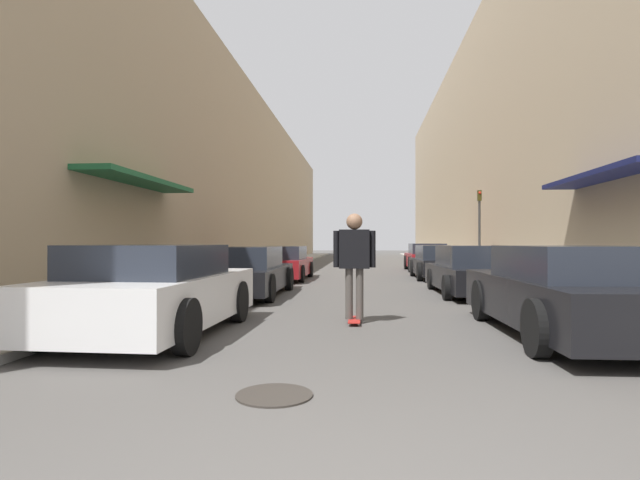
{
  "coord_description": "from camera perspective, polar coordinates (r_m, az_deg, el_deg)",
  "views": [
    {
      "loc": [
        0.05,
        -2.23,
        1.39
      ],
      "look_at": [
        -1.19,
        11.72,
        1.45
      ],
      "focal_mm": 28.0,
      "sensor_mm": 36.0,
      "label": 1
    }
  ],
  "objects": [
    {
      "name": "parked_car_left_1",
      "position": [
        13.16,
        -8.68,
        -3.63
      ],
      "size": [
        2.08,
        4.84,
        1.28
      ],
      "color": "black",
      "rests_on": "ground"
    },
    {
      "name": "traffic_light",
      "position": [
        22.36,
        17.76,
        2.03
      ],
      "size": [
        0.16,
        0.22,
        3.49
      ],
      "color": "#2D2D2D",
      "rests_on": "curb_strip_right"
    },
    {
      "name": "manhole_cover",
      "position": [
        4.74,
        -5.25,
        -17.23
      ],
      "size": [
        0.7,
        0.7,
        0.02
      ],
      "color": "#332D28",
      "rests_on": "ground"
    },
    {
      "name": "parked_car_left_0",
      "position": [
        7.9,
        -18.36,
        -5.54
      ],
      "size": [
        2.07,
        4.24,
        1.35
      ],
      "color": "silver",
      "rests_on": "ground"
    },
    {
      "name": "parked_car_right_0",
      "position": [
        8.21,
        26.47,
        -5.37
      ],
      "size": [
        2.0,
        4.74,
        1.34
      ],
      "color": "black",
      "rests_on": "ground"
    },
    {
      "name": "building_row_right",
      "position": [
        31.13,
        19.76,
        9.51
      ],
      "size": [
        4.9,
        54.9,
        13.33
      ],
      "color": "tan",
      "rests_on": "ground"
    },
    {
      "name": "parked_car_right_3",
      "position": [
        24.9,
        12.07,
        -1.97
      ],
      "size": [
        1.94,
        3.93,
        1.33
      ],
      "color": "maroon",
      "rests_on": "ground"
    },
    {
      "name": "parked_car_right_1",
      "position": [
        13.81,
        16.88,
        -3.46
      ],
      "size": [
        1.86,
        4.57,
        1.3
      ],
      "color": "black",
      "rests_on": "ground"
    },
    {
      "name": "parked_car_left_2",
      "position": [
        18.62,
        -4.26,
        -2.69
      ],
      "size": [
        1.92,
        4.48,
        1.25
      ],
      "color": "maroon",
      "rests_on": "ground"
    },
    {
      "name": "curb_strip_left",
      "position": [
        30.12,
        -4.47,
        -2.79
      ],
      "size": [
        1.8,
        54.9,
        0.12
      ],
      "color": "#A3A099",
      "rests_on": "ground"
    },
    {
      "name": "ground",
      "position": [
        24.23,
        4.95,
        -3.55
      ],
      "size": [
        120.79,
        120.79,
        0.0
      ],
      "primitive_type": "plane",
      "color": "#4C4947"
    },
    {
      "name": "curb_strip_right",
      "position": [
        30.11,
        14.43,
        -2.78
      ],
      "size": [
        1.8,
        54.9,
        0.12
      ],
      "color": "#A3A099",
      "rests_on": "ground"
    },
    {
      "name": "building_row_left",
      "position": [
        30.9,
        -9.81,
        6.23
      ],
      "size": [
        4.9,
        54.9,
        9.77
      ],
      "color": "tan",
      "rests_on": "ground"
    },
    {
      "name": "skateboarder",
      "position": [
        8.57,
        3.95,
        -1.77
      ],
      "size": [
        0.72,
        0.78,
        1.89
      ],
      "color": "#B2231E",
      "rests_on": "ground"
    },
    {
      "name": "parked_car_right_2",
      "position": [
        19.51,
        13.47,
        -2.53
      ],
      "size": [
        1.92,
        4.22,
        1.28
      ],
      "color": "black",
      "rests_on": "ground"
    }
  ]
}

